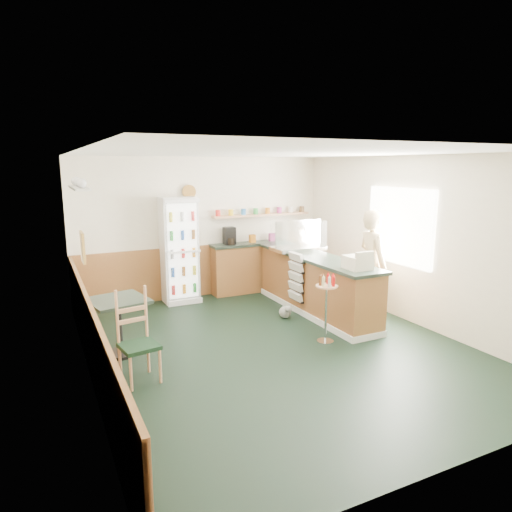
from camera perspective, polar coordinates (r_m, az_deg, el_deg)
ground at (r=6.64m, az=2.55°, el=-11.22°), size 6.00×6.00×0.00m
room_envelope at (r=6.77m, az=-1.98°, el=2.64°), size 5.04×6.02×2.72m
service_counter at (r=8.03m, az=7.44°, el=-3.83°), size 0.68×3.01×1.01m
back_counter at (r=9.39m, az=0.85°, el=-0.97°), size 2.24×0.42×1.69m
drinks_fridge at (r=8.61m, az=-9.53°, el=0.72°), size 0.65×0.54×1.97m
display_case at (r=8.36m, az=5.30°, el=2.55°), size 0.95×0.50×0.54m
cash_register at (r=7.00m, az=12.57°, el=-0.79°), size 0.35×0.37×0.20m
shopkeeper at (r=7.85m, az=14.32°, el=-1.03°), size 0.53×0.67×1.83m
condiment_stand at (r=6.66m, az=8.81°, el=-5.31°), size 0.32×0.32×0.99m
newspaper_rack at (r=7.85m, az=5.01°, el=-2.65°), size 0.09×0.42×0.85m
cafe_table at (r=6.43m, az=-16.80°, el=-7.17°), size 0.85×0.85×0.79m
cafe_chair at (r=5.68m, az=-14.66°, el=-9.26°), size 0.48×0.48×1.11m
dog_doorstop at (r=7.76m, az=3.72°, el=-6.94°), size 0.20×0.26×0.25m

